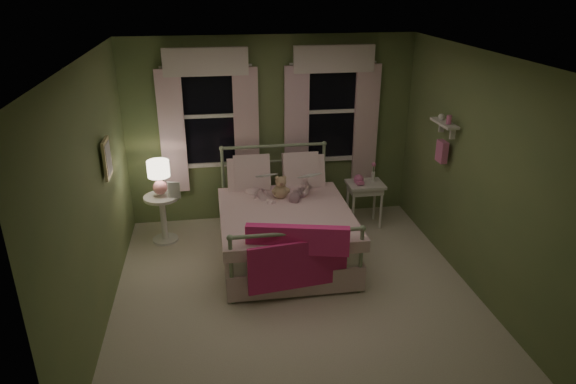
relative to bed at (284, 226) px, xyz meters
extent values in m
plane|color=white|center=(0.00, -0.91, -0.38)|extent=(4.20, 4.20, 0.00)
plane|color=white|center=(0.00, -0.91, 2.22)|extent=(4.20, 4.20, 0.00)
plane|color=#758550|center=(0.00, 1.19, 0.92)|extent=(4.00, 0.00, 4.00)
plane|color=#758550|center=(0.00, -3.01, 0.92)|extent=(4.00, 0.00, 4.00)
plane|color=#758550|center=(-2.00, -0.91, 0.92)|extent=(0.00, 4.20, 4.20)
plane|color=#758550|center=(2.00, -0.91, 0.92)|extent=(0.00, 4.20, 4.20)
cube|color=white|center=(0.00, -0.03, 0.04)|extent=(1.44, 1.94, 0.26)
cube|color=white|center=(0.00, -0.03, -0.20)|extent=(1.54, 2.02, 0.30)
cube|color=white|center=(0.00, -0.18, 0.22)|extent=(1.58, 1.75, 0.14)
cylinder|color=#9EB793|center=(-0.69, -0.03, -0.08)|extent=(0.04, 1.90, 0.04)
cylinder|color=#9EB793|center=(0.69, -0.03, -0.08)|extent=(0.04, 1.90, 0.04)
cylinder|color=#9EB793|center=(-0.71, 0.94, 0.19)|extent=(0.04, 0.04, 1.15)
cylinder|color=#9EB793|center=(0.71, 0.94, 0.19)|extent=(0.04, 0.04, 1.15)
sphere|color=#9EB793|center=(-0.71, 0.94, 0.77)|extent=(0.07, 0.07, 0.07)
sphere|color=#9EB793|center=(0.71, 0.94, 0.77)|extent=(0.07, 0.07, 0.07)
cylinder|color=#9EB793|center=(0.00, 0.94, 0.77)|extent=(1.42, 0.04, 0.04)
cylinder|color=#9EB793|center=(0.00, 0.94, 0.55)|extent=(1.38, 0.03, 0.03)
cylinder|color=#9EB793|center=(-0.71, -1.00, 0.02)|extent=(0.04, 0.04, 0.80)
cylinder|color=#9EB793|center=(0.71, -1.00, 0.02)|extent=(0.04, 0.04, 0.80)
sphere|color=#9EB793|center=(-0.71, -1.00, 0.42)|extent=(0.07, 0.07, 0.07)
sphere|color=#9EB793|center=(0.71, -1.00, 0.42)|extent=(0.07, 0.07, 0.07)
cylinder|color=#9EB793|center=(0.00, -1.00, 0.42)|extent=(1.42, 0.04, 0.04)
cube|color=white|center=(-0.38, 0.67, 0.42)|extent=(0.55, 0.32, 0.57)
cube|color=white|center=(0.38, 0.67, 0.42)|extent=(0.55, 0.32, 0.57)
cube|color=white|center=(-0.33, 0.67, 0.50)|extent=(0.48, 0.30, 0.51)
cube|color=white|center=(0.33, 0.67, 0.50)|extent=(0.48, 0.30, 0.51)
cube|color=#FF318C|center=(0.00, -1.00, 0.34)|extent=(1.09, 0.35, 0.32)
cube|color=#CF286F|center=(0.00, -1.07, 0.07)|extent=(1.10, 0.18, 0.55)
imported|color=#F7D1DD|center=(-0.28, 0.42, 0.58)|extent=(0.34, 0.29, 0.79)
imported|color=#F7D1DD|center=(0.28, 0.42, 0.58)|extent=(0.48, 0.44, 0.80)
imported|color=beige|center=(-0.28, 0.17, 0.58)|extent=(0.22, 0.17, 0.26)
imported|color=beige|center=(0.28, 0.17, 0.54)|extent=(0.23, 0.19, 0.26)
sphere|color=tan|center=(0.00, 0.27, 0.37)|extent=(0.19, 0.19, 0.19)
sphere|color=tan|center=(0.00, 0.25, 0.51)|extent=(0.14, 0.14, 0.14)
sphere|color=tan|center=(-0.04, 0.25, 0.56)|extent=(0.05, 0.05, 0.05)
sphere|color=tan|center=(0.04, 0.25, 0.56)|extent=(0.05, 0.05, 0.05)
sphere|color=tan|center=(-0.08, 0.24, 0.39)|extent=(0.07, 0.07, 0.07)
sphere|color=tan|center=(0.08, 0.24, 0.39)|extent=(0.07, 0.07, 0.07)
sphere|color=#8C6B51|center=(0.00, 0.20, 0.50)|extent=(0.05, 0.05, 0.05)
cylinder|color=white|center=(-1.53, 0.60, 0.25)|extent=(0.46, 0.46, 0.04)
cylinder|color=white|center=(-1.53, 0.60, -0.06)|extent=(0.08, 0.08, 0.60)
cylinder|color=white|center=(-1.53, 0.60, -0.37)|extent=(0.34, 0.34, 0.03)
sphere|color=pink|center=(-1.53, 0.60, 0.39)|extent=(0.19, 0.19, 0.19)
cylinder|color=pink|center=(-1.53, 0.60, 0.51)|extent=(0.03, 0.03, 0.11)
cylinder|color=#FFEAC6|center=(-1.53, 0.60, 0.65)|extent=(0.28, 0.28, 0.21)
imported|color=beige|center=(-1.43, 0.52, 0.27)|extent=(0.22, 0.26, 0.02)
cube|color=white|center=(1.24, 0.63, 0.25)|extent=(0.50, 0.40, 0.04)
cube|color=white|center=(1.24, 0.63, 0.18)|extent=(0.44, 0.34, 0.08)
cylinder|color=white|center=(1.04, 0.48, -0.07)|extent=(0.04, 0.04, 0.60)
cylinder|color=white|center=(1.44, 0.48, -0.07)|extent=(0.04, 0.04, 0.60)
cylinder|color=white|center=(1.04, 0.78, -0.07)|extent=(0.04, 0.04, 0.60)
cylinder|color=white|center=(1.44, 0.78, -0.07)|extent=(0.04, 0.04, 0.60)
sphere|color=pink|center=(1.14, 0.63, 0.33)|extent=(0.14, 0.14, 0.14)
cube|color=pink|center=(1.14, 0.54, 0.31)|extent=(0.10, 0.05, 0.04)
cylinder|color=white|center=(1.36, 0.68, 0.34)|extent=(0.05, 0.05, 0.14)
cylinder|color=#4C7F3F|center=(1.36, 0.68, 0.45)|extent=(0.01, 0.01, 0.12)
sphere|color=pink|center=(1.36, 0.68, 0.52)|extent=(0.06, 0.06, 0.06)
cube|color=black|center=(-0.85, 1.17, 1.17)|extent=(0.76, 0.02, 1.35)
cube|color=white|center=(-0.85, 1.15, 1.87)|extent=(0.84, 0.05, 0.06)
cube|color=white|center=(-0.85, 1.15, 0.47)|extent=(0.84, 0.05, 0.06)
cube|color=white|center=(-1.25, 1.15, 1.17)|extent=(0.06, 0.05, 1.40)
cube|color=white|center=(-0.45, 1.15, 1.17)|extent=(0.06, 0.05, 1.40)
cube|color=white|center=(-0.85, 1.15, 1.17)|extent=(0.76, 0.04, 0.05)
cube|color=white|center=(-1.35, 1.11, 0.97)|extent=(0.34, 0.06, 1.70)
cube|color=silver|center=(-0.35, 1.11, 0.97)|extent=(0.34, 0.06, 1.70)
cube|color=white|center=(-0.85, 1.09, 1.90)|extent=(1.10, 0.08, 0.36)
cylinder|color=white|center=(-0.85, 1.13, 1.84)|extent=(1.20, 0.03, 0.03)
cube|color=black|center=(0.85, 1.17, 1.17)|extent=(0.76, 0.02, 1.35)
cube|color=white|center=(0.85, 1.15, 1.87)|extent=(0.84, 0.05, 0.06)
cube|color=white|center=(0.85, 1.15, 0.47)|extent=(0.84, 0.05, 0.06)
cube|color=white|center=(0.45, 1.15, 1.17)|extent=(0.06, 0.05, 1.40)
cube|color=white|center=(1.25, 1.15, 1.17)|extent=(0.06, 0.05, 1.40)
cube|color=white|center=(0.85, 1.15, 1.17)|extent=(0.76, 0.04, 0.05)
cube|color=silver|center=(0.35, 1.11, 0.97)|extent=(0.34, 0.06, 1.70)
cube|color=white|center=(1.35, 1.11, 0.97)|extent=(0.34, 0.06, 1.70)
cube|color=white|center=(0.85, 1.09, 1.90)|extent=(1.10, 0.08, 0.36)
cylinder|color=white|center=(0.85, 1.13, 1.84)|extent=(1.20, 0.03, 0.03)
cube|color=white|center=(1.89, -0.21, 1.32)|extent=(0.15, 0.50, 0.03)
cube|color=white|center=(1.93, -0.36, 1.24)|extent=(0.06, 0.03, 0.14)
cube|color=white|center=(1.93, -0.06, 1.24)|extent=(0.06, 0.03, 0.14)
cylinder|color=pink|center=(1.89, -0.31, 1.39)|extent=(0.06, 0.06, 0.10)
sphere|color=white|center=(1.89, -0.11, 1.37)|extent=(0.08, 0.08, 0.08)
cube|color=pink|center=(1.90, -0.21, 0.97)|extent=(0.08, 0.18, 0.26)
cube|color=beige|center=(-1.95, -0.31, 1.12)|extent=(0.03, 0.32, 0.42)
cube|color=silver|center=(-1.94, -0.31, 1.12)|extent=(0.01, 0.25, 0.34)
camera|label=1|loc=(-0.84, -5.73, 2.90)|focal=32.00mm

